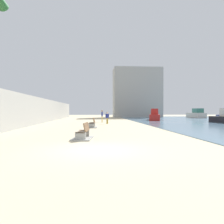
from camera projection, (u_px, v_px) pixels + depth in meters
name	position (u px, v px, depth m)	size (l,w,h in m)	color
ground_plane	(96.00, 124.00, 27.29)	(120.00, 120.00, 0.00)	#C6B793
seawall	(35.00, 111.00, 26.70)	(0.80, 64.00, 3.35)	#9E9E99
bench_near	(83.00, 135.00, 12.98)	(1.32, 2.21, 0.98)	#9E9E99
bench_far	(92.00, 125.00, 21.86)	(1.20, 2.15, 0.98)	#9E9E99
person_walking	(107.00, 117.00, 27.76)	(0.48, 0.31, 1.52)	gold
person_standing	(102.00, 115.00, 31.27)	(0.24, 0.53, 1.76)	gold
boat_far_right	(154.00, 116.00, 38.60)	(3.64, 8.01, 1.98)	red
boat_nearest	(196.00, 114.00, 49.83)	(2.51, 5.58, 2.15)	beige
harbor_building	(137.00, 93.00, 55.97)	(12.00, 6.00, 12.44)	#9E9E99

